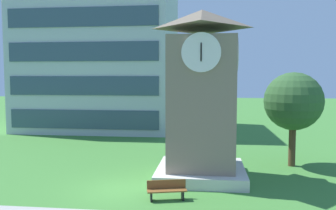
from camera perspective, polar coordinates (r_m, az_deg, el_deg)
ground_plane at (r=17.63m, az=-8.02°, el=-13.89°), size 160.00×160.00×0.00m
office_building at (r=39.55m, az=-10.80°, el=8.01°), size 15.80×12.66×16.00m
clock_tower at (r=19.00m, az=5.57°, el=0.05°), size 4.80×4.80×9.22m
park_bench at (r=16.16m, az=-0.21°, el=-13.86°), size 1.86×0.90×0.88m
tree_by_building at (r=22.81m, az=20.04°, el=0.53°), size 3.62×3.62×5.91m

